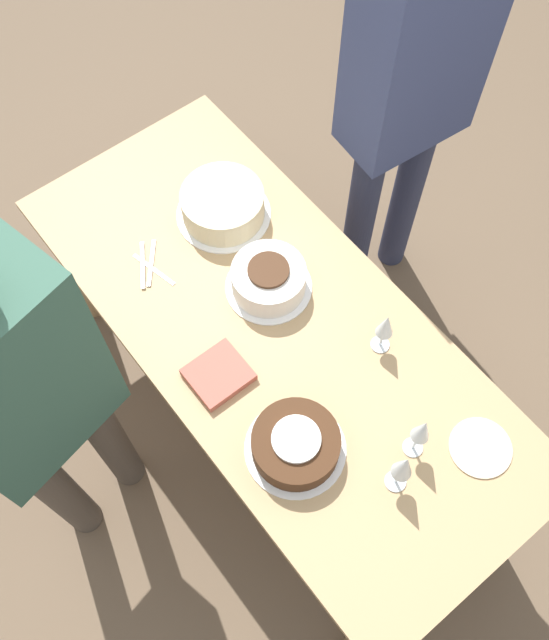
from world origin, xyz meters
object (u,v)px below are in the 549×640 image
Objects in this scene: wine_glass_extra at (404,467)px; wine_glass_near at (422,431)px; cake_front_chocolate at (296,444)px; cake_back_decorated at (223,205)px; person_watching at (412,81)px; cake_center_white at (269,279)px; wine_glass_far at (386,326)px; person_cutting at (29,399)px.

wine_glass_near is at bearing 111.40° from wine_glass_extra.
cake_front_chocolate is 0.81m from cake_back_decorated.
wine_glass_near reaches higher than cake_front_chocolate.
cake_back_decorated is 0.18× the size of person_watching.
cake_center_white is 0.15× the size of person_watching.
wine_glass_near is at bearing -25.96° from wine_glass_far.
cake_center_white is 0.39m from wine_glass_far.
cake_center_white is 0.52m from cake_front_chocolate.
wine_glass_near is at bearing -3.47° from cake_back_decorated.
cake_back_decorated is 1.00m from wine_glass_extra.
cake_center_white is at bearing -9.98° from cake_back_decorated.
wine_glass_far is 0.85× the size of wine_glass_extra.
cake_front_chocolate is 0.17× the size of person_cutting.
cake_back_decorated is 1.49× the size of wine_glass_near.
person_cutting is (-0.01, -0.75, 0.19)m from cake_center_white.
wine_glass_far is (-0.29, 0.14, -0.02)m from wine_glass_near.
wine_glass_extra is (0.33, -0.24, 0.02)m from wine_glass_far.
wine_glass_far is (0.36, 0.14, 0.07)m from cake_center_white.
wine_glass_extra is 0.12× the size of person_watching.
wine_glass_near reaches higher than wine_glass_far.
wine_glass_extra is at bearing -8.72° from cake_center_white.
cake_front_chocolate is 0.16× the size of person_watching.
person_watching reaches higher than wine_glass_far.
wine_glass_far is at bearing 7.08° from cake_back_decorated.
cake_front_chocolate is at bearing -55.65° from person_cutting.
wine_glass_far is at bearing 143.61° from wine_glass_extra.
person_cutting is at bearing -132.93° from cake_front_chocolate.
wine_glass_extra is (0.04, -0.10, -0.00)m from wine_glass_near.
wine_glass_extra reaches higher than cake_center_white.
wine_glass_far reaches higher than cake_back_decorated.
wine_glass_extra reaches higher than wine_glass_near.
person_cutting is at bearing -131.19° from wine_glass_near.
cake_back_decorated is 0.67m from wine_glass_far.
wine_glass_extra is at bearing -59.76° from person_cutting.
cake_front_chocolate is at bearing 37.68° from person_watching.
person_cutting is at bearing -69.60° from cake_back_decorated.
person_watching reaches higher than wine_glass_extra.
wine_glass_far is at bearing 102.99° from cake_front_chocolate.
cake_center_white is 0.65m from wine_glass_near.
cake_front_chocolate is at bearing -30.00° from cake_center_white.
cake_back_decorated is (-0.30, 0.05, 0.00)m from cake_center_white.
person_watching reaches higher than cake_back_decorated.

